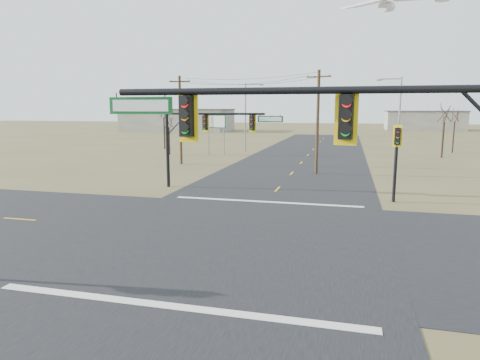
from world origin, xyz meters
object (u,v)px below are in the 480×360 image
object	(u,v)px
mast_arm_near	(355,145)
streetlight_c	(247,113)
utility_pole_far	(180,119)
highway_sign	(216,126)
bare_tree_c	(445,113)
bare_tree_a	(169,121)
pedestal_signal_ne	(397,147)
bare_tree_d	(455,115)
streetlight_a	(397,116)
mast_arm_far	(209,129)
bare_tree_b	(164,111)
utility_pole_near	(318,121)

from	to	relation	value
mast_arm_near	streetlight_c	xyz separation A→B (m)	(-13.78, 47.08, 0.19)
utility_pole_far	streetlight_c	size ratio (longest dim) A/B	0.99
highway_sign	bare_tree_c	distance (m)	27.76
utility_pole_far	bare_tree_a	distance (m)	9.95
pedestal_signal_ne	bare_tree_d	size ratio (longest dim) A/B	0.78
pedestal_signal_ne	streetlight_a	distance (m)	19.65
streetlight_c	bare_tree_d	world-z (taller)	streetlight_c
highway_sign	streetlight_a	distance (m)	21.90
streetlight_c	bare_tree_a	xyz separation A→B (m)	(-8.75, -6.39, -0.86)
highway_sign	streetlight_c	size ratio (longest dim) A/B	0.55
mast_arm_far	pedestal_signal_ne	size ratio (longest dim) A/B	1.81
highway_sign	bare_tree_b	world-z (taller)	bare_tree_b
pedestal_signal_ne	bare_tree_c	distance (m)	29.05
mast_arm_near	utility_pole_far	bearing A→B (deg)	126.46
mast_arm_near	streetlight_a	bearing A→B (deg)	90.75
utility_pole_near	bare_tree_c	distance (m)	22.00
pedestal_signal_ne	utility_pole_near	bearing A→B (deg)	133.70
streetlight_a	utility_pole_near	bearing A→B (deg)	-113.29
pedestal_signal_ne	streetlight_c	size ratio (longest dim) A/B	0.52
streetlight_c	pedestal_signal_ne	bearing A→B (deg)	-53.15
utility_pole_near	streetlight_c	world-z (taller)	streetlight_c
bare_tree_d	bare_tree_c	bearing A→B (deg)	-111.37
utility_pole_far	utility_pole_near	bearing A→B (deg)	-14.61
mast_arm_near	bare_tree_b	world-z (taller)	bare_tree_b
pedestal_signal_ne	streetlight_a	bearing A→B (deg)	100.17
streetlight_c	bare_tree_b	distance (m)	12.62
streetlight_a	bare_tree_c	bearing A→B (deg)	70.76
mast_arm_far	bare_tree_d	size ratio (longest dim) A/B	1.40
mast_arm_near	bare_tree_c	world-z (taller)	mast_arm_near
streetlight_c	bare_tree_c	xyz separation A→B (m)	(24.65, -1.58, 0.13)
mast_arm_near	streetlight_a	distance (m)	37.45
mast_arm_far	streetlight_a	distance (m)	23.21
utility_pole_near	bare_tree_a	world-z (taller)	utility_pole_near
bare_tree_a	bare_tree_d	bearing A→B (deg)	17.61
utility_pole_far	highway_sign	xyz separation A→B (m)	(0.85, 9.91, -1.14)
highway_sign	pedestal_signal_ne	bearing A→B (deg)	-40.18
utility_pole_far	streetlight_a	distance (m)	22.72
mast_arm_far	highway_sign	xyz separation A→B (m)	(-6.58, 22.82, -0.76)
mast_arm_far	streetlight_c	bearing A→B (deg)	112.62
mast_arm_far	highway_sign	size ratio (longest dim) A/B	1.73
mast_arm_far	bare_tree_d	world-z (taller)	bare_tree_d
highway_sign	mast_arm_near	bearing A→B (deg)	-57.12
bare_tree_a	highway_sign	bearing A→B (deg)	12.93
pedestal_signal_ne	bare_tree_d	bearing A→B (deg)	88.52
highway_sign	streetlight_a	xyz separation A→B (m)	(21.30, -4.89, 1.43)
mast_arm_near	streetlight_a	size ratio (longest dim) A/B	1.14
mast_arm_near	streetlight_c	distance (m)	49.06
bare_tree_b	utility_pole_far	bearing A→B (deg)	-60.27
highway_sign	bare_tree_a	xyz separation A→B (m)	(-5.92, -1.36, 0.68)
pedestal_signal_ne	bare_tree_a	world-z (taller)	bare_tree_a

